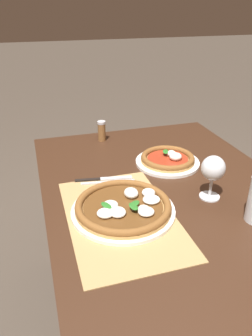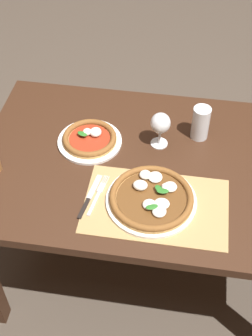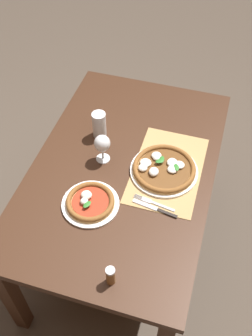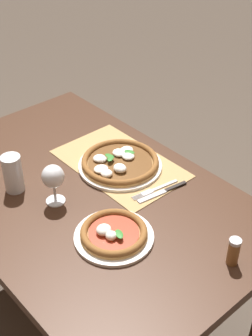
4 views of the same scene
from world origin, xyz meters
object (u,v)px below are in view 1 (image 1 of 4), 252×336
(pepper_shaker, at_px, (102,131))
(wine_glass, at_px, (213,170))
(fork, at_px, (108,182))
(pizza_near, at_px, (124,207))
(knife, at_px, (104,179))
(pizza_far, at_px, (168,159))

(pepper_shaker, bearing_deg, wine_glass, 21.60)
(pepper_shaker, bearing_deg, fork, -9.76)
(pepper_shaker, bearing_deg, pizza_near, -6.52)
(wine_glass, xyz_separation_m, pepper_shaker, (-0.60, -0.24, -0.06))
(pizza_near, distance_m, pepper_shaker, 0.61)
(fork, bearing_deg, pepper_shaker, 170.24)
(pepper_shaker, bearing_deg, knife, -12.04)
(fork, distance_m, pepper_shaker, 0.42)
(pizza_far, distance_m, fork, 0.29)
(fork, distance_m, knife, 0.03)
(pizza_far, xyz_separation_m, knife, (0.06, -0.29, -0.01))
(pizza_near, distance_m, knife, 0.23)
(wine_glass, distance_m, fork, 0.38)
(pizza_near, distance_m, pizza_far, 0.40)
(pizza_near, bearing_deg, knife, -176.94)
(pizza_far, height_order, pepper_shaker, pepper_shaker)
(pizza_near, relative_size, fork, 1.65)
(wine_glass, height_order, pepper_shaker, wine_glass)
(wine_glass, bearing_deg, pizza_near, -89.02)
(wine_glass, distance_m, knife, 0.40)
(pizza_far, xyz_separation_m, fork, (0.09, -0.27, -0.01))
(knife, bearing_deg, pizza_near, 3.06)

